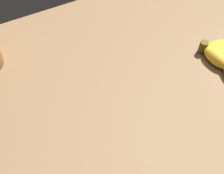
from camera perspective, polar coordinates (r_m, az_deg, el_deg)
The scene contains 1 object.
ground_plane at distance 63.33cm, azimuth -1.79°, elevation -0.61°, with size 95.98×66.50×3.73cm, color brown.
Camera 1 is at (17.14, 34.82, 48.18)cm, focal length 43.33 mm.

